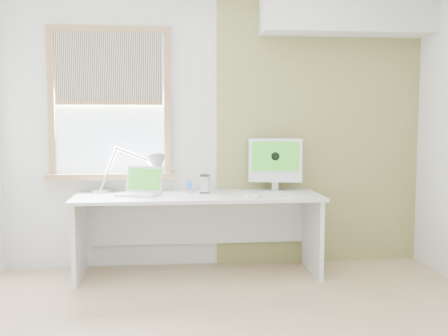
{
  "coord_description": "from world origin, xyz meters",
  "views": [
    {
      "loc": [
        -0.43,
        -3.32,
        1.41
      ],
      "look_at": [
        0.0,
        1.05,
        1.0
      ],
      "focal_mm": 42.57,
      "sensor_mm": 36.0,
      "label": 1
    }
  ],
  "objects": [
    {
      "name": "soffit",
      "position": [
        1.2,
        1.57,
        2.4
      ],
      "size": [
        1.6,
        0.4,
        0.42
      ],
      "primitive_type": "cube",
      "color": "white",
      "rests_on": "room"
    },
    {
      "name": "laptop",
      "position": [
        -0.71,
        1.44,
        0.79
      ],
      "size": [
        0.44,
        0.4,
        0.25
      ],
      "color": "#B2B4B7",
      "rests_on": "desk"
    },
    {
      "name": "phone_dock",
      "position": [
        -0.27,
        1.51,
        0.76
      ],
      "size": [
        0.07,
        0.07,
        0.12
      ],
      "color": "#B2B4B7",
      "rests_on": "desk"
    },
    {
      "name": "external_drive",
      "position": [
        -0.13,
        1.52,
        0.81
      ],
      "size": [
        0.1,
        0.14,
        0.16
      ],
      "color": "#B2B4B7",
      "rests_on": "desk"
    },
    {
      "name": "mouse",
      "position": [
        0.29,
        1.15,
        0.75
      ],
      "size": [
        0.08,
        0.11,
        0.03
      ],
      "primitive_type": "ellipsoid",
      "rotation": [
        0.0,
        0.0,
        -0.15
      ],
      "color": "white",
      "rests_on": "desk"
    },
    {
      "name": "desk_lamp",
      "position": [
        -0.67,
        1.56,
        0.96
      ],
      "size": [
        0.75,
        0.33,
        0.43
      ],
      "color": "#B2B4B7",
      "rests_on": "desk"
    },
    {
      "name": "desk",
      "position": [
        -0.2,
        1.44,
        0.53
      ],
      "size": [
        2.2,
        0.7,
        0.73
      ],
      "color": "white",
      "rests_on": "room"
    },
    {
      "name": "imac",
      "position": [
        0.54,
        1.59,
        1.01
      ],
      "size": [
        0.51,
        0.21,
        0.49
      ],
      "color": "#B2B4B7",
      "rests_on": "desk"
    },
    {
      "name": "window",
      "position": [
        -1.0,
        1.71,
        1.54
      ],
      "size": [
        1.2,
        0.14,
        1.42
      ],
      "color": "#A57A4E",
      "rests_on": "room"
    },
    {
      "name": "keyboard",
      "position": [
        0.42,
        1.23,
        0.74
      ],
      "size": [
        0.45,
        0.13,
        0.02
      ],
      "color": "white",
      "rests_on": "desk"
    },
    {
      "name": "room",
      "position": [
        0.0,
        0.0,
        1.3
      ],
      "size": [
        4.04,
        3.54,
        2.64
      ],
      "color": "tan",
      "rests_on": "ground"
    },
    {
      "name": "accent_wall",
      "position": [
        1.0,
        1.74,
        1.3
      ],
      "size": [
        2.0,
        0.02,
        2.6
      ],
      "primitive_type": "cube",
      "color": "#999755",
      "rests_on": "room"
    }
  ]
}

